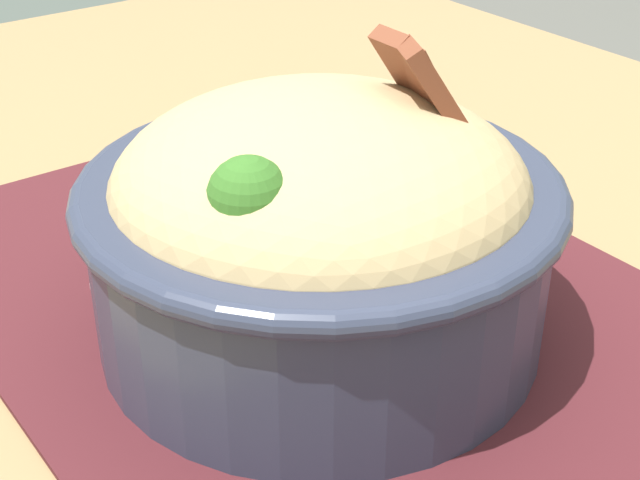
{
  "coord_description": "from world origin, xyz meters",
  "views": [
    {
      "loc": [
        -0.31,
        0.26,
        1.0
      ],
      "look_at": [
        -0.01,
        0.04,
        0.79
      ],
      "focal_mm": 52.68,
      "sensor_mm": 36.0,
      "label": 1
    }
  ],
  "objects": [
    {
      "name": "table",
      "position": [
        0.0,
        0.0,
        0.66
      ],
      "size": [
        1.14,
        0.83,
        0.74
      ],
      "color": "#99754C",
      "rests_on": "ground_plane"
    },
    {
      "name": "placemat",
      "position": [
        0.01,
        0.02,
        0.74
      ],
      "size": [
        0.44,
        0.31,
        0.0
      ],
      "primitive_type": "cube",
      "rotation": [
        0.0,
        0.0,
        0.0
      ],
      "color": "#47191E",
      "rests_on": "table"
    },
    {
      "name": "bowl",
      "position": [
        -0.02,
        0.04,
        0.8
      ],
      "size": [
        0.22,
        0.22,
        0.14
      ],
      "color": "#2D3347",
      "rests_on": "placemat"
    },
    {
      "name": "fork",
      "position": [
        0.09,
        0.05,
        0.74
      ],
      "size": [
        0.04,
        0.13,
        0.0
      ],
      "color": "silver",
      "rests_on": "placemat"
    }
  ]
}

